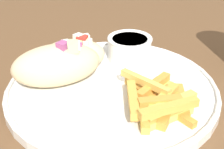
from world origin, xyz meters
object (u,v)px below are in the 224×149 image
(pita_sandwich_near, at_px, (57,65))
(fries_pile, at_px, (160,101))
(sauce_ramekin, at_px, (130,47))
(pita_sandwich_far, at_px, (74,54))
(plate, at_px, (112,88))

(pita_sandwich_near, distance_m, fries_pile, 0.16)
(sauce_ramekin, bearing_deg, pita_sandwich_near, -139.36)
(pita_sandwich_far, distance_m, sauce_ramekin, 0.10)
(pita_sandwich_near, relative_size, fries_pile, 1.24)
(plate, relative_size, pita_sandwich_far, 2.74)
(pita_sandwich_far, bearing_deg, plate, -51.26)
(fries_pile, bearing_deg, sauce_ramekin, 108.07)
(plate, xyz_separation_m, fries_pile, (0.07, -0.05, 0.02))
(sauce_ramekin, bearing_deg, fries_pile, -71.93)
(pita_sandwich_far, bearing_deg, fries_pile, -51.92)
(pita_sandwich_near, height_order, pita_sandwich_far, pita_sandwich_near)
(pita_sandwich_far, relative_size, sauce_ramekin, 1.50)
(pita_sandwich_near, bearing_deg, sauce_ramekin, 14.80)
(pita_sandwich_near, height_order, fries_pile, pita_sandwich_near)
(sauce_ramekin, bearing_deg, plate, -103.31)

